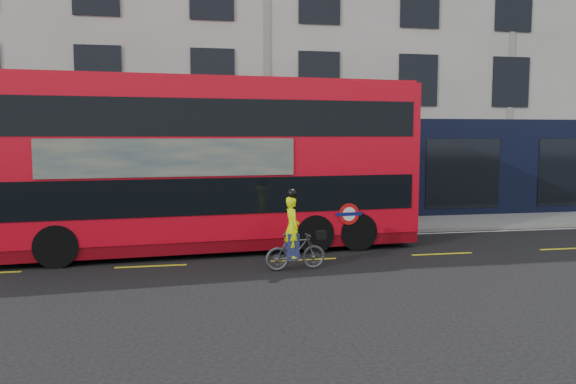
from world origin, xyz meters
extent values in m
plane|color=black|center=(0.00, 0.00, 0.00)|extent=(120.00, 120.00, 0.00)
cube|color=gray|center=(0.00, 6.50, 0.06)|extent=(60.00, 3.00, 0.12)
cube|color=gray|center=(0.00, 5.00, 0.07)|extent=(60.00, 0.12, 0.13)
cube|color=beige|center=(0.00, 13.00, 7.50)|extent=(50.00, 10.00, 15.00)
cube|color=black|center=(0.00, 7.98, 2.00)|extent=(50.00, 0.08, 4.00)
cube|color=silver|center=(0.00, 4.70, 0.00)|extent=(58.00, 0.10, 0.01)
cube|color=red|center=(-2.47, 3.36, 2.67)|extent=(12.30, 3.67, 4.36)
cube|color=#68040C|center=(-2.47, 3.36, 0.33)|extent=(12.30, 3.61, 0.33)
cube|color=black|center=(-2.47, 3.36, 1.71)|extent=(11.82, 3.67, 0.99)
cube|color=black|center=(-2.47, 3.36, 3.80)|extent=(11.82, 3.67, 0.99)
cube|color=#AC0B19|center=(-2.47, 3.36, 4.87)|extent=(12.05, 3.54, 0.09)
cube|color=black|center=(3.60, 3.83, 1.71)|extent=(0.23, 2.48, 0.99)
cube|color=black|center=(3.60, 3.83, 3.80)|extent=(0.23, 2.48, 0.99)
cube|color=#9A8F6A|center=(-3.46, 1.88, 2.76)|extent=(6.60, 0.54, 0.99)
cylinder|color=red|center=(1.49, 2.25, 1.10)|extent=(0.62, 0.07, 0.62)
cylinder|color=white|center=(1.49, 2.25, 1.10)|extent=(0.40, 0.05, 0.40)
cube|color=#0C1459|center=(1.49, 2.24, 1.10)|extent=(0.77, 0.08, 0.10)
cylinder|color=black|center=(1.71, 3.68, 0.55)|extent=(1.31, 2.88, 1.10)
cylinder|color=black|center=(0.39, 3.58, 0.55)|extent=(1.31, 2.88, 1.10)
cylinder|color=black|center=(-6.43, 3.06, 0.55)|extent=(1.31, 2.88, 1.10)
imported|color=#484A4D|center=(-0.44, 0.45, 0.46)|extent=(1.57, 0.58, 0.92)
imported|color=#C6E401|center=(-0.53, 0.44, 1.08)|extent=(0.41, 0.58, 1.51)
cube|color=black|center=(0.21, 0.51, 0.85)|extent=(0.28, 0.23, 0.21)
cube|color=navy|center=(-0.53, 0.44, 0.61)|extent=(0.31, 0.38, 0.65)
sphere|color=black|center=(-0.53, 0.44, 1.91)|extent=(0.24, 0.24, 0.24)
camera|label=1|loc=(-3.19, -12.98, 3.31)|focal=35.00mm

